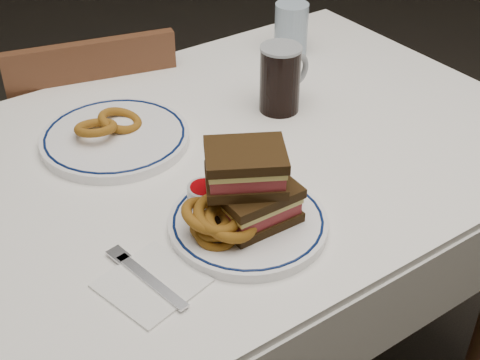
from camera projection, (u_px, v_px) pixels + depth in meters
dining_table at (225, 192)px, 1.35m from camera, size 1.27×0.87×0.75m
chair_far at (100, 160)px, 1.78m from camera, size 0.47×0.47×0.84m
main_plate at (248, 223)px, 1.09m from camera, size 0.26×0.26×0.02m
reuben_sandwich at (251, 186)px, 1.05m from camera, size 0.16×0.15×0.13m
onion_rings_main at (218, 221)px, 1.04m from camera, size 0.12×0.11×0.08m
ketchup_ramekin at (205, 194)px, 1.11m from camera, size 0.06×0.06×0.03m
beer_mug at (281, 78)px, 1.37m from camera, size 0.13×0.09×0.14m
water_glass at (291, 29)px, 1.59m from camera, size 0.08×0.08×0.13m
far_plate at (115, 138)px, 1.30m from camera, size 0.29×0.29×0.02m
onion_rings_far at (109, 124)px, 1.30m from camera, size 0.15×0.10×0.05m
napkin_fork at (150, 282)px, 0.99m from camera, size 0.16×0.18×0.01m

